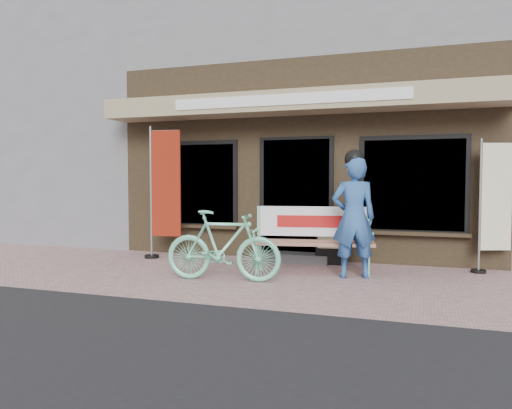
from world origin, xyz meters
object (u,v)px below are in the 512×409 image
at_px(nobori_red, 164,190).
at_px(menu_stand, 330,237).
at_px(person, 354,215).
at_px(bicycle, 223,246).
at_px(nobori_cream, 493,204).
at_px(bench, 312,234).

relative_size(nobori_red, menu_stand, 2.57).
height_order(person, bicycle, person).
xyz_separation_m(person, menu_stand, (-0.53, 0.97, -0.44)).
distance_m(bicycle, nobori_cream, 4.20).
bearing_deg(nobori_red, nobori_cream, -2.92).
bearing_deg(bench, menu_stand, 69.01).
height_order(nobori_red, menu_stand, nobori_red).
relative_size(bench, bicycle, 1.15).
bearing_deg(bench, bicycle, -144.84).
distance_m(bicycle, menu_stand, 2.16).
height_order(bicycle, nobori_cream, nobori_cream).
bearing_deg(nobori_cream, bicycle, -172.90).
bearing_deg(nobori_cream, bench, 177.30).
bearing_deg(nobori_red, bench, -15.64).
xyz_separation_m(person, nobori_cream, (1.98, 1.08, 0.14)).
relative_size(bicycle, nobori_red, 0.70).
height_order(person, nobori_red, nobori_red).
bearing_deg(bicycle, nobori_cream, -69.60).
relative_size(bench, person, 1.03).
bearing_deg(menu_stand, bicycle, -128.42).
distance_m(bench, person, 0.78).
height_order(bench, menu_stand, bench).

